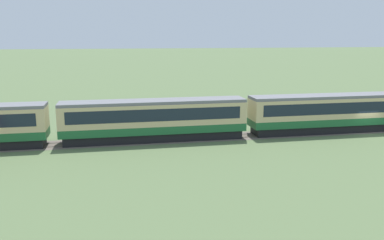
{
  "coord_description": "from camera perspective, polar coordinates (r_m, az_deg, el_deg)",
  "views": [
    {
      "loc": [
        -27.45,
        -39.3,
        10.67
      ],
      "look_at": [
        -19.57,
        0.88,
        2.1
      ],
      "focal_mm": 38.0,
      "sensor_mm": 36.0,
      "label": 1
    }
  ],
  "objects": [
    {
      "name": "passenger_train",
      "position": [
        41.84,
        -4.95,
        0.28
      ],
      "size": [
        98.78,
        3.07,
        4.21
      ],
      "color": "#1E6033",
      "rests_on": "ground_plane"
    },
    {
      "name": "ground_plane",
      "position": [
        49.11,
        23.24,
        -1.71
      ],
      "size": [
        600.0,
        600.0,
        0.0
      ],
      "primitive_type": "plane",
      "color": "#566B42"
    },
    {
      "name": "railway_track",
      "position": [
        43.47,
        3.45,
        -2.4
      ],
      "size": [
        155.0,
        3.6,
        0.04
      ],
      "color": "#665B51",
      "rests_on": "ground_plane"
    }
  ]
}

